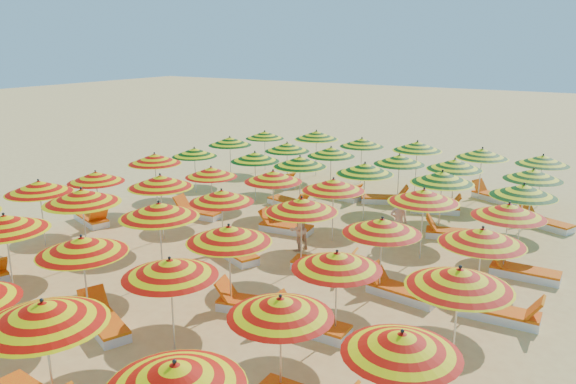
% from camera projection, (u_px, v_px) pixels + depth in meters
% --- Properties ---
extents(ground, '(120.00, 120.00, 0.00)m').
position_uv_depth(ground, '(279.00, 247.00, 16.74)').
color(ground, '#EEC169').
rests_on(ground, ground).
extents(umbrella_3, '(2.02, 2.02, 2.12)m').
position_uv_depth(umbrella_3, '(43.00, 313.00, 8.74)').
color(umbrella_3, silver).
rests_on(umbrella_3, ground).
extents(umbrella_4, '(2.44, 2.44, 2.01)m').
position_uv_depth(umbrella_4, '(175.00, 376.00, 7.29)').
color(umbrella_4, silver).
rests_on(umbrella_4, ground).
extents(umbrella_7, '(2.41, 2.41, 2.13)m').
position_uv_depth(umbrella_7, '(4.00, 223.00, 13.05)').
color(umbrella_7, silver).
rests_on(umbrella_7, ground).
extents(umbrella_8, '(1.97, 1.97, 2.04)m').
position_uv_depth(umbrella_8, '(82.00, 245.00, 11.84)').
color(umbrella_8, silver).
rests_on(umbrella_8, ground).
extents(umbrella_9, '(2.34, 2.34, 1.98)m').
position_uv_depth(umbrella_9, '(170.00, 268.00, 10.79)').
color(umbrella_9, silver).
rests_on(umbrella_9, ground).
extents(umbrella_10, '(2.23, 2.23, 1.92)m').
position_uv_depth(umbrella_10, '(280.00, 307.00, 9.34)').
color(umbrella_10, silver).
rests_on(umbrella_10, ground).
extents(umbrella_11, '(2.21, 2.21, 1.91)m').
position_uv_depth(umbrella_11, '(402.00, 343.00, 8.24)').
color(umbrella_11, silver).
rests_on(umbrella_11, ground).
extents(umbrella_12, '(2.48, 2.48, 2.07)m').
position_uv_depth(umbrella_12, '(39.00, 187.00, 16.44)').
color(umbrella_12, silver).
rests_on(umbrella_12, ground).
extents(umbrella_13, '(2.58, 2.58, 2.19)m').
position_uv_depth(umbrella_13, '(82.00, 196.00, 15.07)').
color(umbrella_13, silver).
rests_on(umbrella_13, ground).
extents(umbrella_14, '(2.28, 2.28, 2.13)m').
position_uv_depth(umbrella_14, '(159.00, 210.00, 14.02)').
color(umbrella_14, silver).
rests_on(umbrella_14, ground).
extents(umbrella_15, '(2.00, 2.00, 2.06)m').
position_uv_depth(umbrella_15, '(229.00, 234.00, 12.47)').
color(umbrella_15, silver).
rests_on(umbrella_15, ground).
extents(umbrella_16, '(2.37, 2.37, 1.95)m').
position_uv_depth(umbrella_16, '(337.00, 260.00, 11.23)').
color(umbrella_16, silver).
rests_on(umbrella_16, ground).
extents(umbrella_17, '(2.40, 2.40, 2.08)m').
position_uv_depth(umbrella_17, '(459.00, 278.00, 10.13)').
color(umbrella_17, silver).
rests_on(umbrella_17, ground).
extents(umbrella_18, '(2.02, 2.02, 1.92)m').
position_uv_depth(umbrella_18, '(96.00, 177.00, 18.18)').
color(umbrella_18, silver).
rests_on(umbrella_18, ground).
extents(umbrella_19, '(2.05, 2.05, 2.10)m').
position_uv_depth(umbrella_19, '(160.00, 181.00, 16.96)').
color(umbrella_19, silver).
rests_on(umbrella_19, ground).
extents(umbrella_20, '(1.95, 1.95, 1.95)m').
position_uv_depth(umbrella_20, '(222.00, 196.00, 15.87)').
color(umbrella_20, silver).
rests_on(umbrella_20, ground).
extents(umbrella_21, '(2.21, 2.21, 2.06)m').
position_uv_depth(umbrella_21, '(302.00, 205.00, 14.66)').
color(umbrella_21, silver).
rests_on(umbrella_21, ground).
extents(umbrella_22, '(1.90, 1.90, 2.00)m').
position_uv_depth(umbrella_22, '(382.00, 226.00, 13.19)').
color(umbrella_22, silver).
rests_on(umbrella_22, ground).
extents(umbrella_23, '(1.99, 1.99, 2.03)m').
position_uv_depth(umbrella_23, '(482.00, 236.00, 12.40)').
color(umbrella_23, silver).
rests_on(umbrella_23, ground).
extents(umbrella_24, '(2.21, 2.21, 2.06)m').
position_uv_depth(umbrella_24, '(155.00, 159.00, 20.39)').
color(umbrella_24, silver).
rests_on(umbrella_24, ground).
extents(umbrella_25, '(1.79, 1.79, 1.88)m').
position_uv_depth(umbrella_25, '(211.00, 172.00, 19.03)').
color(umbrella_25, silver).
rests_on(umbrella_25, ground).
extents(umbrella_26, '(2.31, 2.31, 1.99)m').
position_uv_depth(umbrella_26, '(273.00, 176.00, 18.00)').
color(umbrella_26, silver).
rests_on(umbrella_26, ground).
extents(umbrella_27, '(2.13, 2.13, 2.03)m').
position_uv_depth(umbrella_27, '(333.00, 185.00, 16.82)').
color(umbrella_27, silver).
rests_on(umbrella_27, ground).
extents(umbrella_28, '(2.30, 2.30, 2.10)m').
position_uv_depth(umbrella_28, '(424.00, 196.00, 15.41)').
color(umbrella_28, silver).
rests_on(umbrella_28, ground).
extents(umbrella_29, '(2.50, 2.50, 2.00)m').
position_uv_depth(umbrella_29, '(509.00, 210.00, 14.39)').
color(umbrella_29, silver).
rests_on(umbrella_29, ground).
extents(umbrella_30, '(1.92, 1.92, 1.90)m').
position_uv_depth(umbrella_30, '(194.00, 152.00, 22.30)').
color(umbrella_30, silver).
rests_on(umbrella_30, ground).
extents(umbrella_31, '(2.06, 2.06, 1.96)m').
position_uv_depth(umbrella_31, '(255.00, 157.00, 21.15)').
color(umbrella_31, silver).
rests_on(umbrella_31, ground).
extents(umbrella_32, '(1.97, 1.97, 2.04)m').
position_uv_depth(umbrella_32, '(300.00, 162.00, 19.99)').
color(umbrella_32, silver).
rests_on(umbrella_32, ground).
extents(umbrella_33, '(2.55, 2.55, 2.07)m').
position_uv_depth(umbrella_33, '(365.00, 169.00, 18.79)').
color(umbrella_33, silver).
rests_on(umbrella_33, ground).
extents(umbrella_34, '(2.43, 2.43, 2.10)m').
position_uv_depth(umbrella_34, '(442.00, 177.00, 17.48)').
color(umbrella_34, silver).
rests_on(umbrella_34, ground).
extents(umbrella_35, '(1.91, 1.91, 2.03)m').
position_uv_depth(umbrella_35, '(524.00, 190.00, 16.21)').
color(umbrella_35, silver).
rests_on(umbrella_35, ground).
extents(umbrella_36, '(1.95, 1.95, 1.98)m').
position_uv_depth(umbrella_36, '(230.00, 141.00, 24.28)').
color(umbrella_36, silver).
rests_on(umbrella_36, ground).
extents(umbrella_37, '(1.90, 1.90, 1.96)m').
position_uv_depth(umbrella_37, '(287.00, 147.00, 23.08)').
color(umbrella_37, silver).
rests_on(umbrella_37, ground).
extents(umbrella_38, '(2.19, 2.19, 2.00)m').
position_uv_depth(umbrella_38, '(331.00, 152.00, 21.95)').
color(umbrella_38, silver).
rests_on(umbrella_38, ground).
extents(umbrella_39, '(2.46, 2.46, 1.99)m').
position_uv_depth(umbrella_39, '(399.00, 160.00, 20.54)').
color(umbrella_39, silver).
rests_on(umbrella_39, ground).
extents(umbrella_40, '(2.39, 2.39, 2.05)m').
position_uv_depth(umbrella_40, '(455.00, 164.00, 19.49)').
color(umbrella_40, silver).
rests_on(umbrella_40, ground).
extents(umbrella_41, '(2.37, 2.37, 1.99)m').
position_uv_depth(umbrella_41, '(533.00, 174.00, 18.24)').
color(umbrella_41, silver).
rests_on(umbrella_41, ground).
extents(umbrella_42, '(2.30, 2.30, 1.91)m').
position_uv_depth(umbrella_42, '(265.00, 135.00, 26.30)').
color(umbrella_42, silver).
rests_on(umbrella_42, ground).
extents(umbrella_43, '(2.60, 2.60, 2.11)m').
position_uv_depth(umbrella_43, '(316.00, 135.00, 25.15)').
color(umbrella_43, silver).
rests_on(umbrella_43, ground).
extents(umbrella_44, '(1.97, 1.97, 2.00)m').
position_uv_depth(umbrella_44, '(362.00, 142.00, 23.89)').
color(umbrella_44, silver).
rests_on(umbrella_44, ground).
extents(umbrella_45, '(2.18, 2.18, 2.11)m').
position_uv_depth(umbrella_45, '(417.00, 146.00, 22.54)').
color(umbrella_45, silver).
rests_on(umbrella_45, ground).
extents(umbrella_46, '(2.54, 2.54, 2.08)m').
position_uv_depth(umbrella_46, '(482.00, 153.00, 21.23)').
color(umbrella_46, silver).
rests_on(umbrella_46, ground).
extents(umbrella_47, '(2.12, 2.12, 2.01)m').
position_uv_depth(umbrella_47, '(543.00, 160.00, 20.36)').
color(umbrella_47, silver).
rests_on(umbrella_47, ground).
extents(lounger_3, '(1.82, 1.21, 0.69)m').
position_uv_depth(lounger_3, '(104.00, 322.00, 11.98)').
color(lounger_3, white).
rests_on(lounger_3, ground).
extents(lounger_5, '(1.82, 0.99, 0.69)m').
position_uv_depth(lounger_5, '(253.00, 305.00, 12.79)').
color(lounger_5, white).
rests_on(lounger_5, ground).
extents(lounger_6, '(1.73, 0.59, 0.69)m').
position_uv_depth(lounger_6, '(309.00, 324.00, 11.89)').
color(lounger_6, white).
rests_on(lounger_6, ground).
extents(lounger_7, '(1.83, 1.10, 0.69)m').
position_uv_depth(lounger_7, '(92.00, 219.00, 18.90)').
color(lounger_7, white).
rests_on(lounger_7, ground).
extents(lounger_8, '(1.82, 1.22, 0.69)m').
position_uv_depth(lounger_8, '(234.00, 253.00, 15.92)').
color(lounger_8, white).
rests_on(lounger_8, ground).
extents(lounger_9, '(1.81, 0.86, 0.69)m').
position_uv_depth(lounger_9, '(325.00, 265.00, 15.01)').
color(lounger_9, white).
rests_on(lounger_9, ground).
extents(lounger_10, '(1.79, 0.80, 0.69)m').
position_uv_depth(lounger_10, '(401.00, 291.00, 13.46)').
color(lounger_10, white).
rests_on(lounger_10, ground).
extents(lounger_11, '(1.75, 0.65, 0.69)m').
position_uv_depth(lounger_11, '(501.00, 314.00, 12.36)').
color(lounger_11, white).
rests_on(lounger_11, ground).
extents(lounger_12, '(1.76, 0.67, 0.69)m').
position_uv_depth(lounger_12, '(197.00, 212.00, 19.61)').
color(lounger_12, white).
rests_on(lounger_12, ground).
extents(lounger_13, '(1.79, 0.79, 0.69)m').
position_uv_depth(lounger_13, '(285.00, 227.00, 18.08)').
color(lounger_13, white).
rests_on(lounger_13, ground).
extents(lounger_14, '(1.74, 0.60, 0.69)m').
position_uv_depth(lounger_14, '(523.00, 272.00, 14.59)').
color(lounger_14, white).
rests_on(lounger_14, ground).
extents(lounger_15, '(1.82, 0.93, 0.69)m').
position_uv_depth(lounger_15, '(290.00, 203.00, 20.79)').
color(lounger_15, white).
rests_on(lounger_15, ground).
extents(lounger_16, '(1.82, 1.02, 0.69)m').
position_uv_depth(lounger_16, '(452.00, 233.00, 17.49)').
color(lounger_16, white).
rests_on(lounger_16, ground).
extents(lounger_17, '(1.81, 0.91, 0.69)m').
position_uv_depth(lounger_17, '(277.00, 183.00, 23.73)').
color(lounger_17, white).
rests_on(lounger_17, ground).
extents(lounger_18, '(1.80, 0.84, 0.69)m').
position_uv_depth(lounger_18, '(341.00, 195.00, 21.86)').
color(lounger_18, white).
rests_on(lounger_18, ground).
extents(lounger_19, '(1.82, 1.25, 0.69)m').
position_uv_depth(lounger_19, '(385.00, 199.00, 21.29)').
color(lounger_19, white).
rests_on(lounger_19, ground).
extents(lounger_20, '(1.83, 1.13, 0.69)m').
position_uv_depth(lounger_20, '(436.00, 208.00, 20.09)').
color(lounger_20, white).
rests_on(lounger_20, ground).
extents(lounger_21, '(1.82, 1.21, 0.69)m').
position_uv_depth(lounger_21, '(545.00, 223.00, 18.50)').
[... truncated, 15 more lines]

